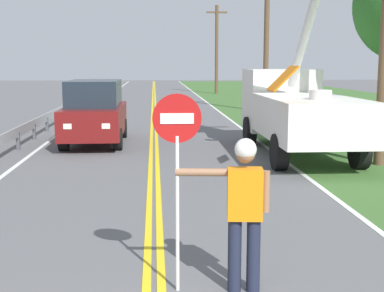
% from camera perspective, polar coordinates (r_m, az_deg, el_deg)
% --- Properties ---
extents(centerline_yellow_left, '(0.11, 110.00, 0.01)m').
position_cam_1_polar(centerline_yellow_left, '(23.54, -4.27, 2.29)').
color(centerline_yellow_left, yellow).
rests_on(centerline_yellow_left, ground).
extents(centerline_yellow_right, '(0.11, 110.00, 0.01)m').
position_cam_1_polar(centerline_yellow_right, '(23.54, -3.84, 2.29)').
color(centerline_yellow_right, yellow).
rests_on(centerline_yellow_right, ground).
extents(edge_line_right, '(0.12, 110.00, 0.01)m').
position_cam_1_polar(edge_line_right, '(23.81, 4.65, 2.35)').
color(edge_line_right, silver).
rests_on(edge_line_right, ground).
extents(edge_line_left, '(0.12, 110.00, 0.01)m').
position_cam_1_polar(edge_line_left, '(23.82, -12.75, 2.17)').
color(edge_line_left, silver).
rests_on(edge_line_left, ground).
extents(flagger_worker, '(1.08, 0.28, 1.83)m').
position_cam_1_polar(flagger_worker, '(6.28, 5.51, -6.25)').
color(flagger_worker, '#1E2338').
rests_on(flagger_worker, ground).
extents(stop_sign_paddle, '(0.56, 0.04, 2.33)m').
position_cam_1_polar(stop_sign_paddle, '(6.13, -1.59, -0.24)').
color(stop_sign_paddle, silver).
rests_on(stop_sign_paddle, ground).
extents(utility_bucket_truck, '(2.68, 6.81, 5.43)m').
position_cam_1_polar(utility_bucket_truck, '(16.24, 10.84, 4.21)').
color(utility_bucket_truck, white).
rests_on(utility_bucket_truck, ground).
extents(oncoming_suv_nearest, '(1.92, 4.61, 2.10)m').
position_cam_1_polar(oncoming_suv_nearest, '(18.14, -10.24, 3.58)').
color(oncoming_suv_nearest, maroon).
rests_on(oncoming_suv_nearest, ground).
extents(utility_pole_mid, '(1.80, 0.28, 8.23)m').
position_cam_1_polar(utility_pole_mid, '(29.81, 7.90, 11.85)').
color(utility_pole_mid, brown).
rests_on(utility_pole_mid, ground).
extents(utility_pole_far, '(1.80, 0.28, 7.55)m').
position_cam_1_polar(utility_pole_far, '(47.38, 2.63, 10.35)').
color(utility_pole_far, brown).
rests_on(utility_pole_far, ground).
extents(guardrail_left_shoulder, '(0.10, 32.00, 0.71)m').
position_cam_1_polar(guardrail_left_shoulder, '(18.59, -17.14, 1.77)').
color(guardrail_left_shoulder, '#9EA0A3').
rests_on(guardrail_left_shoulder, ground).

